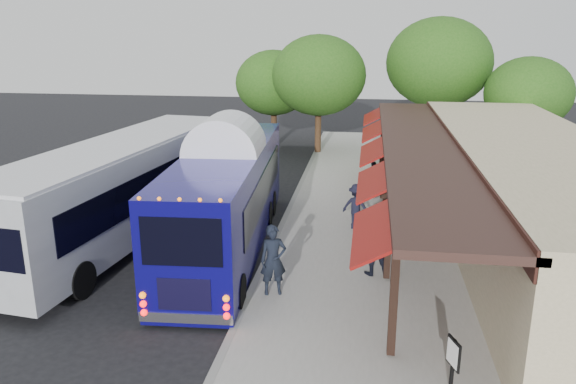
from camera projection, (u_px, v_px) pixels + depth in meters
The scene contains 15 objects.
ground at pixel (258, 277), 16.80m from camera, with size 90.00×90.00×0.00m, color black.
sidewalk at pixel (418, 236), 19.89m from camera, with size 10.00×40.00×0.15m, color #9E9B93.
curb at pixel (281, 229), 20.57m from camera, with size 0.20×40.00×0.16m, color gray.
station_shelter at pixel (524, 192), 18.93m from camera, with size 8.15×20.00×3.60m.
coach_bus at pixel (227, 193), 18.49m from camera, with size 3.04×11.33×3.59m.
city_bus at pixel (122, 186), 19.40m from camera, with size 4.27×13.00×3.43m.
ped_a at pixel (273, 260), 15.14m from camera, with size 0.72×0.47×1.96m, color black.
ped_b at pixel (374, 244), 16.38m from camera, with size 0.92×0.72×1.90m, color black.
ped_c at pixel (374, 179), 24.18m from camera, with size 0.89×0.37×1.52m, color black.
ped_d at pixel (356, 206), 20.19m from camera, with size 1.08×0.62×1.67m, color black.
sign_board at pixel (453, 356), 11.11m from camera, with size 0.21×0.49×1.11m.
tree_left at pixel (319, 75), 31.90m from camera, with size 5.36×5.36×6.86m.
tree_mid at pixel (439, 63), 32.76m from camera, with size 6.13×6.13×7.84m.
tree_right at pixel (528, 94), 29.42m from camera, with size 4.52×4.52×5.78m.
tree_far at pixel (274, 83), 34.18m from camera, with size 4.64×4.64×5.94m.
Camera 1 is at (3.10, -15.13, 7.14)m, focal length 35.00 mm.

